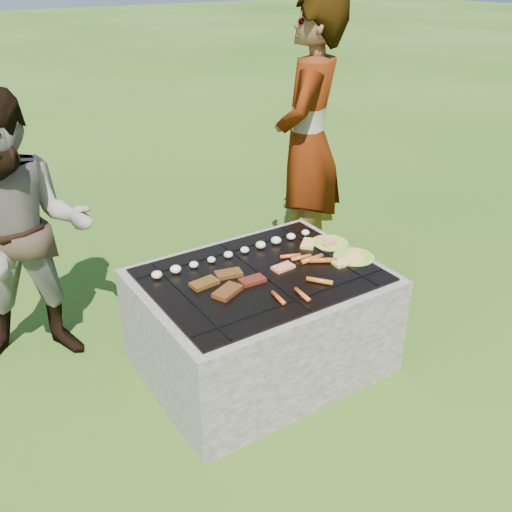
{
  "coord_description": "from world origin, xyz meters",
  "views": [
    {
      "loc": [
        -1.49,
        -2.27,
        2.13
      ],
      "look_at": [
        0.0,
        0.05,
        0.7
      ],
      "focal_mm": 40.0,
      "sensor_mm": 36.0,
      "label": 1
    }
  ],
  "objects": [
    {
      "name": "lawn",
      "position": [
        0.0,
        0.0,
        0.0
      ],
      "size": [
        60.0,
        60.0,
        0.0
      ],
      "primitive_type": "plane",
      "color": "#234B12",
      "rests_on": "ground"
    },
    {
      "name": "fire_pit",
      "position": [
        0.0,
        0.0,
        0.28
      ],
      "size": [
        1.3,
        1.0,
        0.62
      ],
      "color": "#A59C93",
      "rests_on": "ground"
    },
    {
      "name": "mushrooms",
      "position": [
        -0.01,
        0.26,
        0.63
      ],
      "size": [
        1.05,
        0.06,
        0.04
      ],
      "color": "beige",
      "rests_on": "fire_pit"
    },
    {
      "name": "pork_slabs",
      "position": [
        -0.21,
        -0.0,
        0.62
      ],
      "size": [
        0.38,
        0.29,
        0.02
      ],
      "color": "brown",
      "rests_on": "fire_pit"
    },
    {
      "name": "sausages",
      "position": [
        0.23,
        -0.12,
        0.62
      ],
      "size": [
        0.53,
        0.48,
        0.03
      ],
      "color": "#EC5326",
      "rests_on": "fire_pit"
    },
    {
      "name": "bread_on_grate",
      "position": [
        0.35,
        -0.0,
        0.62
      ],
      "size": [
        0.45,
        0.41,
        0.02
      ],
      "color": "tan",
      "rests_on": "fire_pit"
    },
    {
      "name": "plate_far",
      "position": [
        0.56,
        0.1,
        0.61
      ],
      "size": [
        0.25,
        0.25,
        0.03
      ],
      "color": "#FFF53C",
      "rests_on": "fire_pit"
    },
    {
      "name": "plate_near",
      "position": [
        0.56,
        -0.12,
        0.61
      ],
      "size": [
        0.29,
        0.29,
        0.03
      ],
      "color": "#BDCC30",
      "rests_on": "fire_pit"
    },
    {
      "name": "cook",
      "position": [
        0.94,
        0.83,
        0.98
      ],
      "size": [
        0.85,
        0.83,
        1.97
      ],
      "primitive_type": "imported",
      "rotation": [
        0.0,
        0.0,
        3.86
      ],
      "color": "gray",
      "rests_on": "ground"
    },
    {
      "name": "bystander",
      "position": [
        -1.04,
        0.79,
        0.79
      ],
      "size": [
        0.92,
        0.81,
        1.59
      ],
      "primitive_type": "imported",
      "rotation": [
        0.0,
        0.0,
        -0.32
      ],
      "color": "gray",
      "rests_on": "ground"
    }
  ]
}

